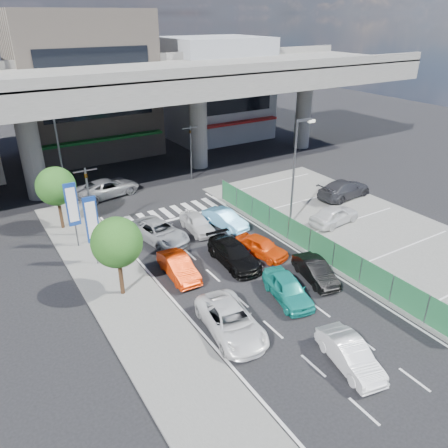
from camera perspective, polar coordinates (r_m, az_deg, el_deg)
ground at (r=25.70m, az=5.12°, el=-8.75°), size 120.00×120.00×0.00m
parking_lot at (r=33.76m, az=18.19°, el=-1.03°), size 12.00×28.00×0.06m
sidewalk_left at (r=25.96m, az=-13.04°, el=-8.86°), size 4.00×30.00×0.12m
fence_run at (r=28.92m, az=12.46°, el=-2.99°), size 0.16×22.00×1.80m
expressway at (r=41.23m, az=-13.79°, el=17.07°), size 64.00×14.00×10.75m
building_center at (r=51.81m, az=-17.86°, el=16.84°), size 14.00×10.90×15.00m
building_east at (r=57.31m, az=-1.17°, el=17.24°), size 12.00×10.90×12.00m
traffic_light_left at (r=31.33m, az=-17.43°, el=4.82°), size 1.60×1.24×5.20m
traffic_light_right at (r=41.60m, az=-4.41°, el=10.98°), size 1.60×1.24×5.20m
street_lamp_right at (r=31.94m, az=9.40°, el=7.66°), size 1.65×0.22×8.00m
street_lamp_left at (r=36.65m, az=-20.42°, el=8.74°), size 1.65×0.22×8.00m
signboard_near at (r=27.83m, az=-16.87°, el=0.28°), size 0.80×0.14×4.70m
signboard_far at (r=30.45m, az=-19.20°, el=2.17°), size 0.80×0.14×4.70m
tree_near at (r=24.26m, az=-13.82°, el=-2.37°), size 2.80×2.80×4.80m
tree_far at (r=33.52m, az=-21.11°, el=4.61°), size 2.80×2.80×4.80m
hatch_white_back_mid at (r=21.36m, az=16.13°, el=-16.04°), size 2.10×4.08×1.28m
sedan_white_mid_left at (r=22.31m, az=0.92°, el=-12.57°), size 2.94×5.23×1.38m
taxi_teal_mid at (r=24.88m, az=8.33°, el=-8.33°), size 2.45×4.30×1.38m
hatch_black_mid_right at (r=26.85m, az=11.85°, el=-6.02°), size 2.12×3.97×1.24m
taxi_orange_left at (r=26.77m, az=-5.97°, el=-5.59°), size 1.57×4.01×1.30m
sedan_black_mid at (r=27.93m, az=1.27°, el=-3.92°), size 2.19×4.85×1.38m
taxi_orange_right at (r=28.97m, az=4.91°, el=-2.95°), size 2.44×4.05×1.29m
wagon_silver_front_left at (r=31.02m, az=-8.46°, el=-1.00°), size 3.26×5.33×1.38m
sedan_white_front_mid at (r=32.11m, az=-3.53°, el=0.14°), size 1.75×3.90×1.30m
kei_truck_front_right at (r=32.68m, az=0.13°, el=0.66°), size 2.08×4.11×1.29m
crossing_wagon_silver at (r=39.69m, az=-14.94°, el=4.62°), size 5.88×3.45×1.54m
parked_sedan_white at (r=34.02m, az=14.21°, el=1.15°), size 4.46×2.18×1.47m
parked_sedan_dgrey at (r=39.26m, az=15.42°, el=4.43°), size 5.48×2.59×1.54m
traffic_cone at (r=31.40m, az=9.96°, el=-1.40°), size 0.41×0.41×0.65m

